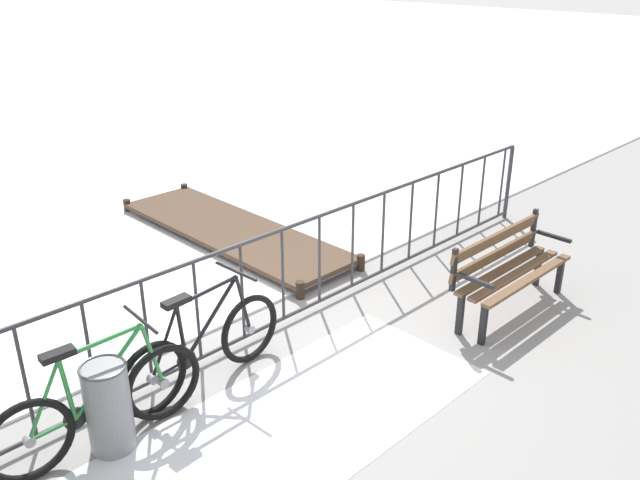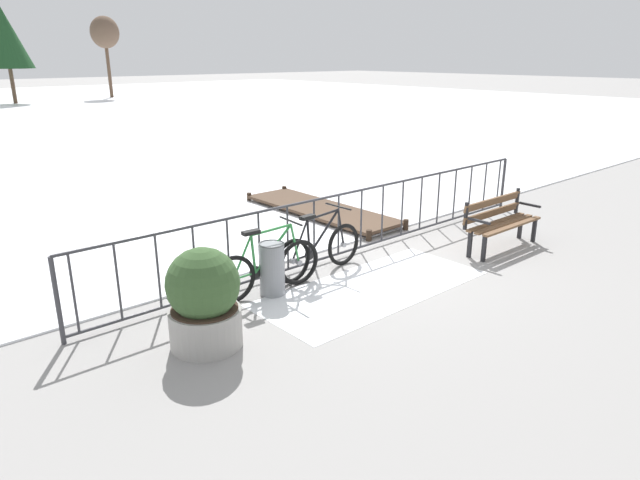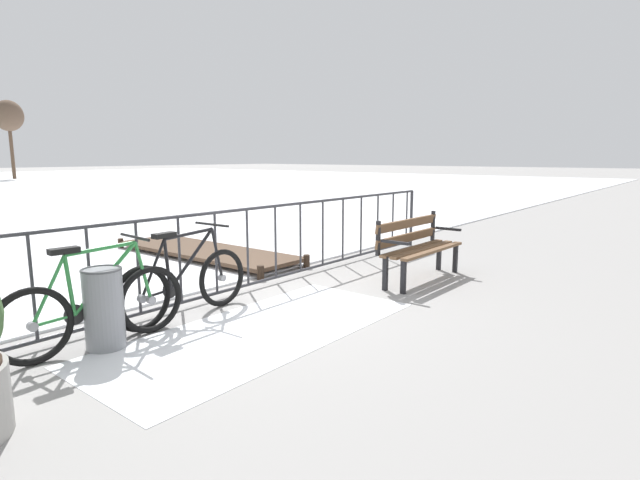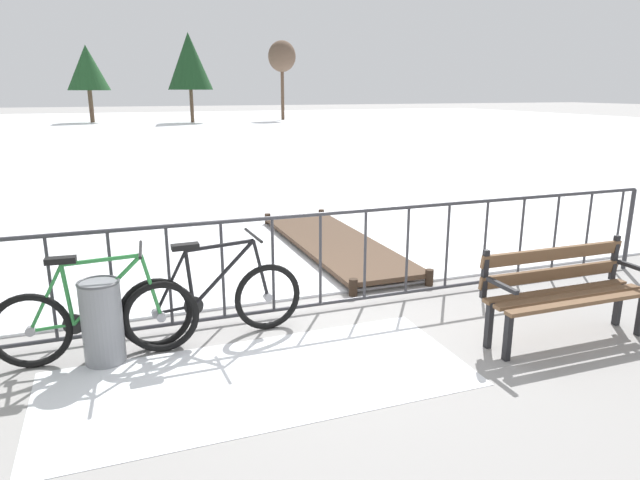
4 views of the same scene
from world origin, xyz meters
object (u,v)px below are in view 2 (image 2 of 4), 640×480
at_px(bicycle_second, 267,268).
at_px(park_bench, 500,219).
at_px(bicycle_near_railing, 319,250).
at_px(planter_with_shrub, 204,299).
at_px(trash_bin, 272,268).

xyz_separation_m(bicycle_second, park_bench, (4.06, -1.02, 0.14)).
bearing_deg(bicycle_second, park_bench, -14.06).
relative_size(bicycle_near_railing, park_bench, 1.07).
bearing_deg(park_bench, bicycle_near_railing, 159.99).
bearing_deg(planter_with_shrub, park_bench, -3.12).
relative_size(bicycle_second, planter_with_shrub, 1.49).
relative_size(bicycle_near_railing, trash_bin, 2.34).
distance_m(bicycle_near_railing, bicycle_second, 1.02).
relative_size(park_bench, trash_bin, 2.19).
xyz_separation_m(park_bench, planter_with_shrub, (-5.43, 0.30, 0.05)).
bearing_deg(bicycle_second, bicycle_near_railing, 5.22).
relative_size(bicycle_near_railing, bicycle_second, 1.00).
bearing_deg(trash_bin, planter_with_shrub, -155.00).
height_order(park_bench, planter_with_shrub, planter_with_shrub).
height_order(bicycle_near_railing, trash_bin, bicycle_near_railing).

